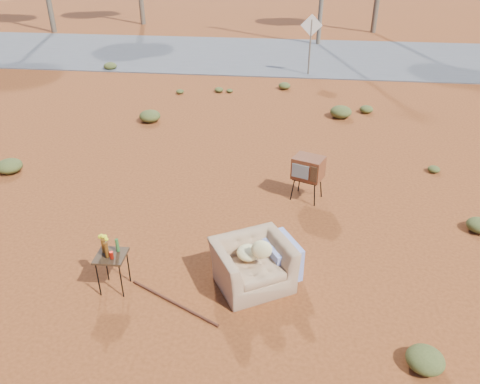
# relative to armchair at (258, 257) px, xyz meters

# --- Properties ---
(ground) EXTENTS (140.00, 140.00, 0.00)m
(ground) POSITION_rel_armchair_xyz_m (-0.66, 0.07, -0.45)
(ground) COLOR brown
(ground) RESTS_ON ground
(highway) EXTENTS (140.00, 7.00, 0.04)m
(highway) POSITION_rel_armchair_xyz_m (-0.66, 15.07, -0.43)
(highway) COLOR #565659
(highway) RESTS_ON ground
(armchair) EXTENTS (1.43, 1.36, 0.97)m
(armchair) POSITION_rel_armchair_xyz_m (0.00, 0.00, 0.00)
(armchair) COLOR #9D7755
(armchair) RESTS_ON ground
(tv_unit) EXTENTS (0.69, 0.63, 0.91)m
(tv_unit) POSITION_rel_armchair_xyz_m (0.75, 2.68, 0.23)
(tv_unit) COLOR black
(tv_unit) RESTS_ON ground
(side_table) EXTENTS (0.44, 0.44, 0.89)m
(side_table) POSITION_rel_armchair_xyz_m (-2.15, -0.40, 0.19)
(side_table) COLOR #342113
(side_table) RESTS_ON ground
(rusty_bar) EXTENTS (1.46, 0.80, 0.04)m
(rusty_bar) POSITION_rel_armchair_xyz_m (-1.17, -0.65, -0.43)
(rusty_bar) COLOR #512315
(rusty_bar) RESTS_ON ground
(road_sign) EXTENTS (0.78, 0.06, 2.19)m
(road_sign) POSITION_rel_armchair_xyz_m (0.84, 12.07, 1.05)
(road_sign) COLOR brown
(road_sign) RESTS_ON ground
(scrub_patch) EXTENTS (17.49, 8.07, 0.33)m
(scrub_patch) POSITION_rel_armchair_xyz_m (-1.48, 4.48, -0.31)
(scrub_patch) COLOR #4D5224
(scrub_patch) RESTS_ON ground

